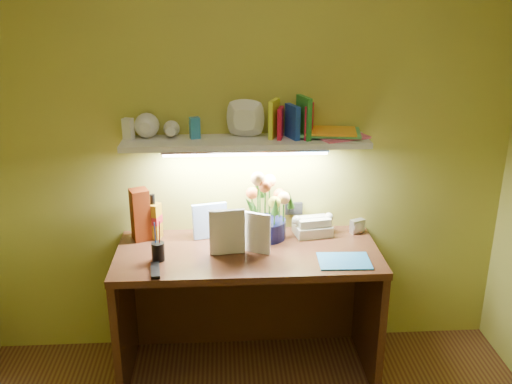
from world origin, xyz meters
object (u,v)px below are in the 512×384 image
(telephone, at_px, (313,224))
(whisky_bottle, at_px, (154,216))
(flower_bouquet, at_px, (267,207))
(desk, at_px, (248,312))
(desk_clock, at_px, (357,226))

(telephone, xyz_separation_m, whisky_bottle, (-0.89, 0.01, 0.07))
(flower_bouquet, height_order, whisky_bottle, flower_bouquet)
(desk, bearing_deg, flower_bouquet, 54.91)
(desk, distance_m, desk_clock, 0.78)
(flower_bouquet, bearing_deg, desk, -125.09)
(desk_clock, bearing_deg, desk, 173.84)
(telephone, distance_m, whisky_bottle, 0.89)
(desk_clock, bearing_deg, telephone, 157.97)
(telephone, height_order, whisky_bottle, whisky_bottle)
(telephone, bearing_deg, flower_bouquet, 176.24)
(desk, xyz_separation_m, flower_bouquet, (0.11, 0.16, 0.56))
(desk, distance_m, flower_bouquet, 0.59)
(telephone, relative_size, desk_clock, 2.51)
(telephone, relative_size, whisky_bottle, 0.77)
(flower_bouquet, bearing_deg, desk_clock, 3.65)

